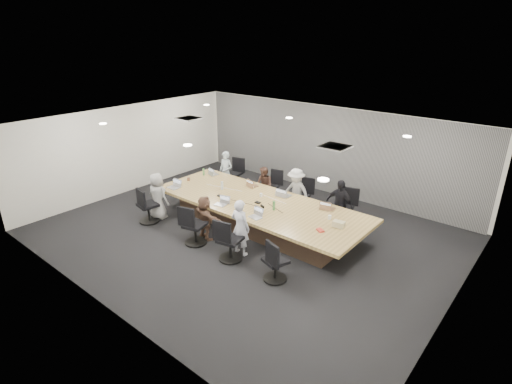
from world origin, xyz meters
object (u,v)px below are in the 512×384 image
Objects in this scene: laptop_4 at (173,188)px; person_6 at (240,227)px; laptop_3 at (329,208)px; conference_table at (258,213)px; stapler at (262,206)px; chair_7 at (275,264)px; chair_0 at (233,176)px; person_1 at (264,186)px; person_2 at (296,192)px; laptop_2 at (285,195)px; chair_3 at (345,210)px; mug_brown at (189,179)px; chair_1 at (271,189)px; laptop_1 at (253,185)px; laptop_5 at (220,205)px; laptop_6 at (255,217)px; chair_5 at (195,228)px; chair_4 at (148,208)px; laptop_0 at (214,174)px; bottle_green_left at (204,172)px; canvas_bag at (339,224)px; bottle_green_right at (274,206)px; person_5 at (205,218)px; bottle_clear at (222,186)px; chair_2 at (302,198)px; chair_6 at (230,243)px; person_0 at (226,172)px; person_4 at (158,196)px; person_3 at (339,204)px.

person_6 is at bearing -11.18° from laptop_4.
conference_table is at bearing 14.89° from laptop_3.
person_6 reaches higher than stapler.
chair_7 reaches higher than laptop_3.
person_1 is at bearing 154.84° from chair_0.
laptop_4 is (-2.81, -2.15, 0.07)m from person_2.
laptop_2 and laptop_4 have the same top height.
chair_3 is (4.15, 0.00, -0.04)m from chair_0.
mug_brown is (-3.21, 1.25, 0.10)m from person_6.
chair_3 is 1.47m from person_2.
laptop_1 is (0.00, -0.90, 0.38)m from chair_1.
laptop_5 and laptop_6 have the same top height.
chair_5 is 1.09× the size of chair_7.
person_1 is 0.85× the size of person_2.
laptop_2 is 1.62m from laptop_6.
chair_3 is at bearing 50.00° from chair_4.
laptop_2 is 1.01m from stapler.
laptop_6 is at bearing -1.09° from laptop_4.
laptop_0 is at bearing 86.95° from laptop_4.
chair_3 is 3.52× the size of bottle_green_left.
chair_7 is at bearing -105.97° from canvas_bag.
chair_1 is at bearing -77.14° from laptop_1.
laptop_1 is at bearing -83.74° from person_1.
chair_7 reaches higher than laptop_6.
laptop_6 is at bearing -96.41° from bottle_green_right.
laptop_4 is 0.30× the size of person_5.
chair_7 is (0.18, -3.40, 0.01)m from chair_3.
person_5 is 1.59m from bottle_clear.
laptop_4 is at bearing 28.93° from laptop_2.
chair_3 is 3.50m from bottle_clear.
chair_6 is at bearing 80.56° from chair_2.
person_2 reaches higher than person_0.
laptop_4 is 0.25× the size of person_6.
laptop_0 is at bearing 128.06° from laptop_5.
conference_table is at bearing 70.17° from laptop_2.
person_2 is at bearing -90.73° from laptop_2.
bottle_green_right is (-1.04, -1.85, 0.47)m from chair_3.
person_4 is at bearing -91.09° from laptop_4.
laptop_1 is 1.05× the size of laptop_3.
chair_4 is 1.64m from mug_brown.
person_4 reaches higher than canvas_bag.
chair_6 reaches higher than mug_brown.
laptop_1 is 0.23× the size of person_2.
person_2 is at bearing 78.40° from conference_table.
person_5 is at bearing -17.20° from laptop_4.
person_3 is (4.20, 3.05, 0.25)m from chair_4.
chair_2 is 0.93× the size of chair_3.
chair_1 is 3.69m from chair_6.
bottle_clear is at bearing 24.37° from laptop_2.
chair_1 is at bearing 176.55° from person_3.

